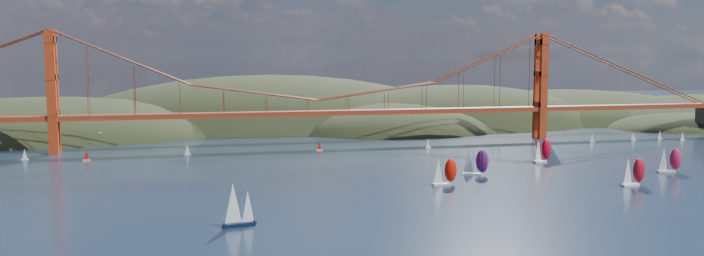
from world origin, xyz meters
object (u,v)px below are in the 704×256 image
object	(u,v)px
racer_0	(444,171)
racer_3	(542,150)
racer_1	(633,171)
racer_rwb	(475,162)
racer_2	(669,160)
sloop_navy	(237,205)

from	to	relation	value
racer_0	racer_3	size ratio (longest dim) A/B	0.94
racer_1	racer_rwb	world-z (taller)	racer_rwb
racer_2	racer_0	bearing A→B (deg)	-170.38
racer_1	racer_2	world-z (taller)	racer_1
sloop_navy	racer_0	world-z (taller)	sloop_navy
sloop_navy	racer_3	bearing A→B (deg)	19.60
sloop_navy	racer_3	xyz separation A→B (m)	(129.18, 77.34, -0.39)
racer_1	racer_rwb	bearing A→B (deg)	135.96
racer_rwb	racer_3	bearing A→B (deg)	53.77
racer_1	racer_rwb	distance (m)	53.37
racer_0	racer_1	size ratio (longest dim) A/B	0.97
sloop_navy	racer_3	distance (m)	150.57
sloop_navy	racer_1	distance (m)	135.14
sloop_navy	racer_0	bearing A→B (deg)	17.82
racer_1	racer_rwb	size ratio (longest dim) A/B	0.98
racer_1	racer_3	distance (m)	53.51
racer_rwb	racer_1	bearing A→B (deg)	-11.59
racer_0	sloop_navy	bearing A→B (deg)	-156.45
racer_0	racer_1	distance (m)	63.19
racer_2	racer_3	xyz separation A→B (m)	(-33.38, 33.91, 0.16)
sloop_navy	racer_2	bearing A→B (deg)	3.64
racer_1	racer_0	bearing A→B (deg)	157.53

